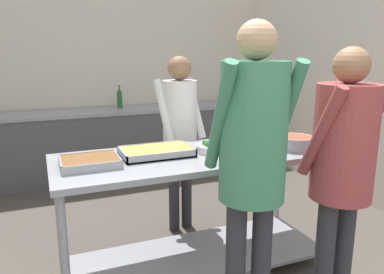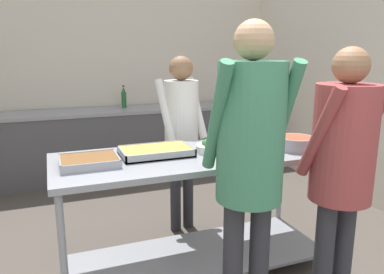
{
  "view_description": "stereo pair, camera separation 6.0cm",
  "coord_description": "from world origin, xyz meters",
  "px_view_note": "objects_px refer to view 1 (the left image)",
  "views": [
    {
      "loc": [
        -0.91,
        -0.89,
        1.64
      ],
      "look_at": [
        0.11,
        1.58,
        1.03
      ],
      "focal_mm": 35.0,
      "sensor_mm": 36.0,
      "label": 1
    },
    {
      "loc": [
        -0.85,
        -0.91,
        1.64
      ],
      "look_at": [
        0.11,
        1.58,
        1.03
      ],
      "focal_mm": 35.0,
      "sensor_mm": 36.0,
      "label": 2
    }
  ],
  "objects_px": {
    "plate_stack": "(227,139)",
    "guest_serving_left": "(343,156)",
    "water_bottle": "(120,98)",
    "guest_serving_right": "(253,149)",
    "broccoli_bowl": "(210,147)",
    "cook_behind_counter": "(180,124)",
    "serving_tray_roast": "(90,162)",
    "sauce_pan": "(295,142)",
    "serving_tray_vegetables": "(156,152)"
  },
  "relations": [
    {
      "from": "plate_stack",
      "to": "guest_serving_left",
      "type": "height_order",
      "value": "guest_serving_left"
    },
    {
      "from": "water_bottle",
      "to": "guest_serving_right",
      "type": "bearing_deg",
      "value": -88.95
    },
    {
      "from": "broccoli_bowl",
      "to": "cook_behind_counter",
      "type": "distance_m",
      "value": 0.71
    },
    {
      "from": "plate_stack",
      "to": "cook_behind_counter",
      "type": "height_order",
      "value": "cook_behind_counter"
    },
    {
      "from": "broccoli_bowl",
      "to": "guest_serving_left",
      "type": "height_order",
      "value": "guest_serving_left"
    },
    {
      "from": "guest_serving_left",
      "to": "cook_behind_counter",
      "type": "bearing_deg",
      "value": 110.19
    },
    {
      "from": "serving_tray_roast",
      "to": "sauce_pan",
      "type": "xyz_separation_m",
      "value": [
        1.47,
        -0.15,
        0.03
      ]
    },
    {
      "from": "sauce_pan",
      "to": "water_bottle",
      "type": "height_order",
      "value": "water_bottle"
    },
    {
      "from": "serving_tray_roast",
      "to": "cook_behind_counter",
      "type": "height_order",
      "value": "cook_behind_counter"
    },
    {
      "from": "cook_behind_counter",
      "to": "serving_tray_vegetables",
      "type": "bearing_deg",
      "value": -122.99
    },
    {
      "from": "plate_stack",
      "to": "guest_serving_right",
      "type": "bearing_deg",
      "value": -109.01
    },
    {
      "from": "broccoli_bowl",
      "to": "cook_behind_counter",
      "type": "xyz_separation_m",
      "value": [
        0.03,
        0.71,
        0.04
      ]
    },
    {
      "from": "sauce_pan",
      "to": "guest_serving_left",
      "type": "distance_m",
      "value": 0.56
    },
    {
      "from": "cook_behind_counter",
      "to": "guest_serving_right",
      "type": "bearing_deg",
      "value": -93.49
    },
    {
      "from": "sauce_pan",
      "to": "cook_behind_counter",
      "type": "height_order",
      "value": "cook_behind_counter"
    },
    {
      "from": "serving_tray_vegetables",
      "to": "guest_serving_right",
      "type": "bearing_deg",
      "value": -65.45
    },
    {
      "from": "broccoli_bowl",
      "to": "guest_serving_right",
      "type": "height_order",
      "value": "guest_serving_right"
    },
    {
      "from": "broccoli_bowl",
      "to": "sauce_pan",
      "type": "relative_size",
      "value": 0.47
    },
    {
      "from": "broccoli_bowl",
      "to": "guest_serving_right",
      "type": "bearing_deg",
      "value": -94.21
    },
    {
      "from": "plate_stack",
      "to": "cook_behind_counter",
      "type": "xyz_separation_m",
      "value": [
        -0.22,
        0.48,
        0.05
      ]
    },
    {
      "from": "guest_serving_right",
      "to": "plate_stack",
      "type": "bearing_deg",
      "value": 70.99
    },
    {
      "from": "serving_tray_roast",
      "to": "cook_behind_counter",
      "type": "relative_size",
      "value": 0.23
    },
    {
      "from": "guest_serving_right",
      "to": "cook_behind_counter",
      "type": "relative_size",
      "value": 1.12
    },
    {
      "from": "serving_tray_vegetables",
      "to": "plate_stack",
      "type": "height_order",
      "value": "serving_tray_vegetables"
    },
    {
      "from": "sauce_pan",
      "to": "broccoli_bowl",
      "type": "bearing_deg",
      "value": 166.09
    },
    {
      "from": "sauce_pan",
      "to": "plate_stack",
      "type": "bearing_deg",
      "value": 133.51
    },
    {
      "from": "serving_tray_roast",
      "to": "water_bottle",
      "type": "distance_m",
      "value": 2.74
    },
    {
      "from": "guest_serving_right",
      "to": "water_bottle",
      "type": "distance_m",
      "value": 3.29
    },
    {
      "from": "sauce_pan",
      "to": "water_bottle",
      "type": "bearing_deg",
      "value": 104.76
    },
    {
      "from": "serving_tray_vegetables",
      "to": "sauce_pan",
      "type": "relative_size",
      "value": 1.18
    },
    {
      "from": "serving_tray_roast",
      "to": "serving_tray_vegetables",
      "type": "distance_m",
      "value": 0.47
    },
    {
      "from": "plate_stack",
      "to": "sauce_pan",
      "type": "xyz_separation_m",
      "value": [
        0.37,
        -0.39,
        0.03
      ]
    },
    {
      "from": "water_bottle",
      "to": "guest_serving_left",
      "type": "bearing_deg",
      "value": -78.78
    },
    {
      "from": "serving_tray_vegetables",
      "to": "serving_tray_roast",
      "type": "bearing_deg",
      "value": -170.68
    },
    {
      "from": "serving_tray_vegetables",
      "to": "broccoli_bowl",
      "type": "distance_m",
      "value": 0.39
    },
    {
      "from": "serving_tray_vegetables",
      "to": "broccoli_bowl",
      "type": "xyz_separation_m",
      "value": [
        0.38,
        -0.07,
        0.01
      ]
    },
    {
      "from": "guest_serving_right",
      "to": "cook_behind_counter",
      "type": "bearing_deg",
      "value": 86.51
    },
    {
      "from": "serving_tray_vegetables",
      "to": "guest_serving_right",
      "type": "distance_m",
      "value": 0.81
    },
    {
      "from": "guest_serving_left",
      "to": "cook_behind_counter",
      "type": "xyz_separation_m",
      "value": [
        -0.52,
        1.41,
        -0.02
      ]
    },
    {
      "from": "serving_tray_roast",
      "to": "guest_serving_right",
      "type": "xyz_separation_m",
      "value": [
        0.8,
        -0.65,
        0.16
      ]
    },
    {
      "from": "serving_tray_roast",
      "to": "plate_stack",
      "type": "relative_size",
      "value": 1.47
    },
    {
      "from": "guest_serving_left",
      "to": "water_bottle",
      "type": "height_order",
      "value": "guest_serving_left"
    },
    {
      "from": "cook_behind_counter",
      "to": "plate_stack",
      "type": "bearing_deg",
      "value": -64.85
    },
    {
      "from": "serving_tray_vegetables",
      "to": "plate_stack",
      "type": "xyz_separation_m",
      "value": [
        0.64,
        0.16,
        -0.0
      ]
    },
    {
      "from": "serving_tray_vegetables",
      "to": "cook_behind_counter",
      "type": "relative_size",
      "value": 0.31
    },
    {
      "from": "cook_behind_counter",
      "to": "water_bottle",
      "type": "distance_m",
      "value": 1.93
    },
    {
      "from": "plate_stack",
      "to": "guest_serving_right",
      "type": "relative_size",
      "value": 0.14
    },
    {
      "from": "serving_tray_vegetables",
      "to": "guest_serving_right",
      "type": "relative_size",
      "value": 0.27
    },
    {
      "from": "serving_tray_roast",
      "to": "broccoli_bowl",
      "type": "bearing_deg",
      "value": 0.39
    },
    {
      "from": "serving_tray_vegetables",
      "to": "water_bottle",
      "type": "relative_size",
      "value": 1.64
    }
  ]
}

